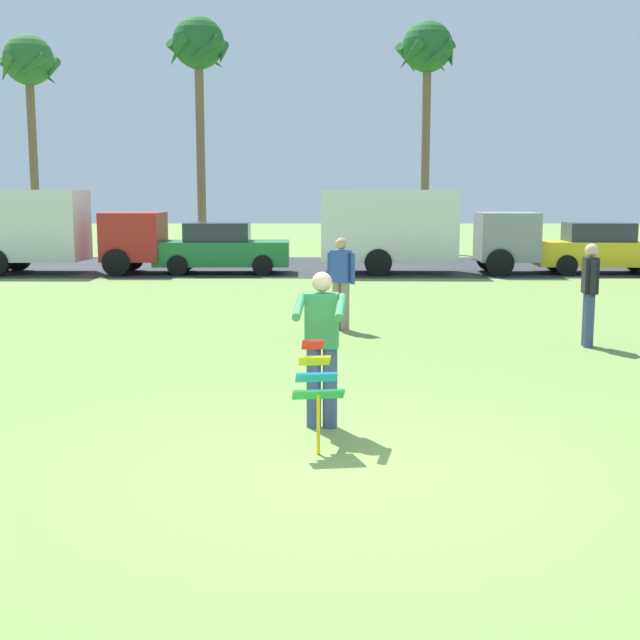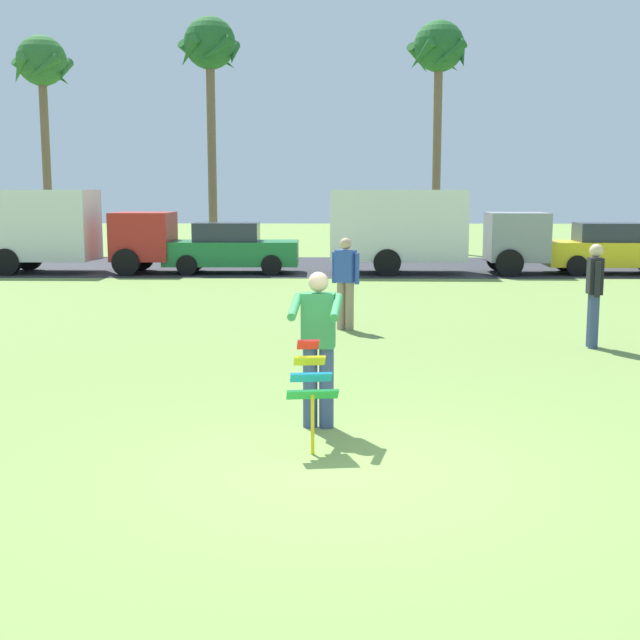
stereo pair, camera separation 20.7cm
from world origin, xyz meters
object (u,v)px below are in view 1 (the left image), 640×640
(kite_held, at_px, (315,380))
(parked_truck_grey_van, at_px, (413,229))
(palm_tree_right_near, at_px, (197,54))
(person_walker_near, at_px, (588,291))
(palm_tree_left_near, at_px, (27,70))
(parked_car_yellow, at_px, (599,249))
(palm_tree_centre_far, at_px, (425,58))
(person_kite_flyer, at_px, (320,343))
(parked_truck_red_cab, at_px, (41,229))
(parked_car_green, at_px, (220,249))
(person_walker_far, at_px, (339,280))

(kite_held, distance_m, parked_truck_grey_van, 18.67)
(palm_tree_right_near, bearing_deg, person_walker_near, -66.34)
(kite_held, bearing_deg, palm_tree_left_near, 113.24)
(parked_truck_grey_van, distance_m, parked_car_yellow, 5.94)
(parked_car_yellow, distance_m, palm_tree_centre_far, 12.98)
(palm_tree_centre_far, xyz_separation_m, person_walker_near, (0.02, -22.47, -7.15))
(person_kite_flyer, height_order, parked_car_yellow, person_kite_flyer)
(parked_truck_red_cab, bearing_deg, parked_truck_grey_van, -0.00)
(kite_held, bearing_deg, palm_tree_right_near, 100.19)
(kite_held, relative_size, parked_car_green, 0.26)
(parked_truck_red_cab, xyz_separation_m, parked_car_green, (5.62, -0.00, -0.64))
(palm_tree_left_near, bearing_deg, person_walker_near, -53.66)
(parked_truck_grey_van, bearing_deg, kite_held, -99.34)
(palm_tree_right_near, bearing_deg, parked_car_green, -78.39)
(person_kite_flyer, xyz_separation_m, person_walker_far, (0.37, 6.67, -0.02))
(parked_truck_red_cab, height_order, parked_truck_grey_van, same)
(person_walker_far, bearing_deg, palm_tree_centre_far, 78.85)
(kite_held, xyz_separation_m, person_walker_far, (0.43, 7.46, 0.22))
(palm_tree_centre_far, bearing_deg, parked_truck_red_cab, -143.48)
(palm_tree_right_near, bearing_deg, parked_truck_grey_van, -48.14)
(parked_car_yellow, bearing_deg, person_walker_near, -109.09)
(person_kite_flyer, distance_m, parked_truck_red_cab, 19.68)
(parked_truck_red_cab, height_order, parked_car_yellow, parked_truck_red_cab)
(person_kite_flyer, height_order, person_walker_far, same)
(palm_tree_centre_far, relative_size, person_walker_near, 5.54)
(person_walker_near, bearing_deg, parked_truck_grey_van, 96.79)
(palm_tree_left_near, bearing_deg, palm_tree_centre_far, -1.20)
(parked_truck_grey_van, distance_m, person_walker_near, 12.79)
(parked_car_yellow, relative_size, person_walker_near, 2.46)
(parked_truck_grey_van, xyz_separation_m, palm_tree_centre_far, (1.49, 9.78, 6.67))
(parked_car_yellow, bearing_deg, parked_truck_red_cab, -179.99)
(person_walker_far, bearing_deg, parked_car_yellow, 52.18)
(kite_held, bearing_deg, palm_tree_centre_far, 80.89)
(person_walker_near, bearing_deg, palm_tree_right_near, 113.66)
(kite_held, distance_m, parked_truck_red_cab, 20.37)
(parked_truck_red_cab, xyz_separation_m, person_walker_far, (9.13, -10.95, -0.48))
(palm_tree_centre_far, bearing_deg, person_kite_flyer, -99.25)
(parked_car_yellow, distance_m, person_walker_near, 13.43)
(palm_tree_centre_far, distance_m, person_walker_far, 22.31)
(parked_car_green, bearing_deg, parked_truck_grey_van, -0.00)
(parked_car_yellow, bearing_deg, palm_tree_left_near, 154.44)
(palm_tree_left_near, height_order, palm_tree_right_near, palm_tree_right_near)
(kite_held, relative_size, person_walker_far, 0.63)
(kite_held, xyz_separation_m, person_walker_near, (4.54, 5.72, 0.22))
(parked_car_green, relative_size, parked_car_yellow, 0.99)
(parked_truck_red_cab, height_order, palm_tree_left_near, palm_tree_left_near)
(kite_held, distance_m, person_walker_far, 7.47)
(palm_tree_right_near, bearing_deg, palm_tree_centre_far, 5.71)
(palm_tree_right_near, height_order, palm_tree_centre_far, palm_tree_right_near)
(person_kite_flyer, relative_size, kite_held, 1.60)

